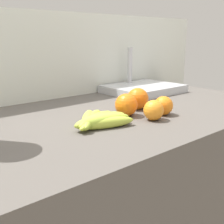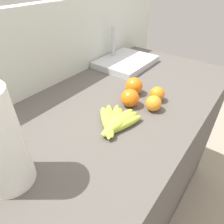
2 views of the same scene
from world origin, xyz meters
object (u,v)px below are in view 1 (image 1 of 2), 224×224
object	(u,v)px
sink_basin	(143,88)
banana_bunch	(98,120)
orange_back_right	(126,105)
orange_center	(163,106)
orange_right	(154,110)
orange_back_left	(138,99)

from	to	relation	value
sink_basin	banana_bunch	bearing A→B (deg)	-149.65
orange_back_right	sink_basin	bearing A→B (deg)	36.37
orange_center	orange_back_right	size ratio (longest dim) A/B	0.85
orange_right	orange_center	distance (m)	0.08
banana_bunch	orange_back_right	world-z (taller)	orange_back_right
orange_back_right	orange_back_left	distance (m)	0.11
banana_bunch	orange_right	size ratio (longest dim) A/B	3.04
banana_bunch	orange_right	world-z (taller)	orange_right
orange_right	orange_back_left	xyz separation A→B (m)	(0.07, 0.14, 0.01)
orange_right	orange_back_right	world-z (taller)	orange_back_right
banana_bunch	orange_right	xyz separation A→B (m)	(0.18, -0.06, 0.01)
banana_bunch	sink_basin	world-z (taller)	sink_basin
banana_bunch	orange_right	distance (m)	0.20
banana_bunch	sink_basin	xyz separation A→B (m)	(0.52, 0.30, 0.00)
orange_right	sink_basin	distance (m)	0.50
orange_back_left	orange_center	bearing A→B (deg)	-84.61
orange_back_left	banana_bunch	bearing A→B (deg)	-163.43
orange_center	sink_basin	xyz separation A→B (m)	(0.26, 0.35, -0.01)
orange_right	orange_center	bearing A→B (deg)	16.08
banana_bunch	sink_basin	size ratio (longest dim) A/B	0.59
orange_center	orange_back_right	xyz separation A→B (m)	(-0.11, 0.08, 0.01)
orange_center	orange_back_left	world-z (taller)	orange_back_left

